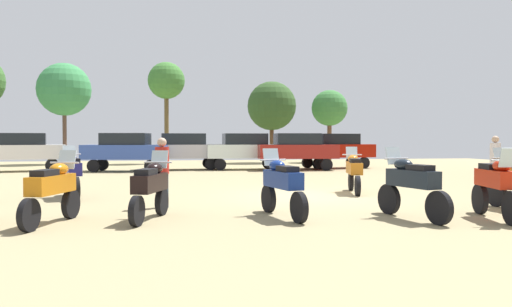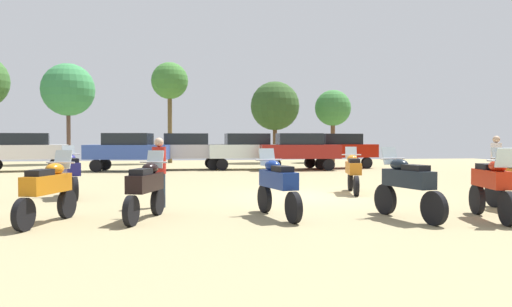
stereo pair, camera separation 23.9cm
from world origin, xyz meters
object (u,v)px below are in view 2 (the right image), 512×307
Objects in this scene: motorcycle_2 at (407,184)px; motorcycle_9 at (71,172)px; tree_2 at (68,90)px; motorcycle_7 at (492,184)px; motorcycle_5 at (48,188)px; car_1 at (128,149)px; motorcycle_10 at (146,186)px; car_4 at (25,149)px; motorcycle_4 at (278,184)px; car_3 at (299,149)px; car_5 at (185,148)px; person_2 at (159,167)px; person_3 at (496,158)px; tree_1 at (170,82)px; car_2 at (338,148)px; tree_3 at (275,106)px; tree_4 at (333,108)px; car_6 at (247,148)px; motorcycle_11 at (353,170)px.

motorcycle_2 is 9.28m from motorcycle_9.
motorcycle_7 is at bearing -62.56° from tree_2.
car_1 reaches higher than motorcycle_5.
motorcycle_2 is 29.00m from tree_2.
car_4 is at bearing 130.46° from motorcycle_10.
motorcycle_5 is 1.05× the size of motorcycle_10.
tree_2 is (-9.38, 25.34, 4.32)m from motorcycle_4.
car_5 is (-6.11, 1.40, 0.00)m from car_3.
person_3 is (11.03, 2.80, 0.05)m from person_2.
motorcycle_5 is 0.30× the size of tree_1.
motorcycle_2 reaches higher than motorcycle_9.
car_2 is 0.78× the size of tree_3.
tree_4 is (19.28, 7.49, 2.77)m from car_4.
person_3 is at bearing 176.52° from car_2.
motorcycle_7 is 26.25m from tree_3.
tree_2 is at bearing -15.94° from car_4.
motorcycle_2 is 18.73m from car_1.
tree_2 reaches higher than car_2.
motorcycle_7 is 0.50× the size of car_5.
motorcycle_4 is at bearing -176.85° from car_5.
person_2 is 11.38m from person_3.
motorcycle_2 is at bearing 4.26° from person_3.
car_4 is 2.66× the size of person_2.
car_6 is at bearing -74.07° from car_1.
car_1 is 13.05m from tree_3.
motorcycle_10 is 0.44× the size of car_4.
motorcycle_4 is 0.52× the size of car_6.
motorcycle_2 is at bearing -78.79° from tree_1.
motorcycle_2 is 27.08m from tree_1.
person_2 is 0.32× the size of tree_4.
car_4 is (-13.31, 13.11, 0.46)m from motorcycle_11.
motorcycle_5 is 27.07m from tree_3.
car_4 is (-14.33, 18.55, 0.43)m from motorcycle_7.
motorcycle_4 is 1.05× the size of motorcycle_9.
motorcycle_10 is 26.28m from tree_3.
car_2 is at bearing 87.22° from motorcycle_11.
motorcycle_9 is at bearing 112.38° from motorcycle_5.
person_2 is (0.21, 1.92, 0.30)m from motorcycle_10.
car_1 is (-8.95, 17.62, 0.43)m from motorcycle_7.
car_5 is 16.21m from person_3.
car_1 is 0.66× the size of tree_2.
tree_2 is 1.17× the size of tree_3.
car_4 is (-5.38, 0.93, 0.00)m from car_1.
car_3 is at bearing 106.29° from car_2.
motorcycle_9 is 15.10m from car_3.
person_3 is 27.51m from tree_2.
tree_4 is (4.35, 0.02, -0.13)m from tree_3.
tree_2 is at bearing 117.23° from motorcycle_5.
motorcycle_5 is 17.87m from car_5.
car_2 reaches higher than motorcycle_4.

